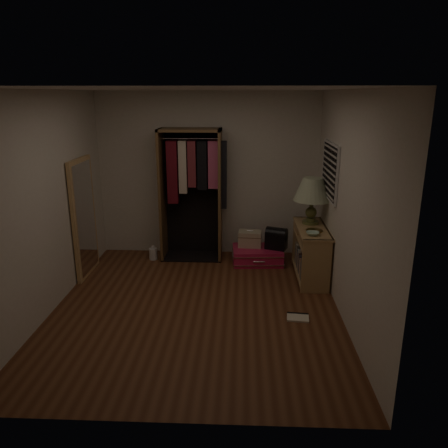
# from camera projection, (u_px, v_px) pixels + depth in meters

# --- Properties ---
(ground) EXTENTS (4.00, 4.00, 0.00)m
(ground) POSITION_uv_depth(u_px,v_px,m) (197.00, 307.00, 5.44)
(ground) COLOR #512B17
(ground) RESTS_ON ground
(room_walls) EXTENTS (3.52, 4.02, 2.60)m
(room_walls) POSITION_uv_depth(u_px,v_px,m) (201.00, 188.00, 5.04)
(room_walls) COLOR beige
(room_walls) RESTS_ON ground
(console_bookshelf) EXTENTS (0.42, 1.12, 0.75)m
(console_bookshelf) POSITION_uv_depth(u_px,v_px,m) (310.00, 250.00, 6.26)
(console_bookshelf) COLOR #A27D4E
(console_bookshelf) RESTS_ON ground
(open_wardrobe) EXTENTS (1.03, 0.50, 2.05)m
(open_wardrobe) POSITION_uv_depth(u_px,v_px,m) (193.00, 182.00, 6.79)
(open_wardrobe) COLOR brown
(open_wardrobe) RESTS_ON ground
(floor_mirror) EXTENTS (0.06, 0.80, 1.70)m
(floor_mirror) POSITION_uv_depth(u_px,v_px,m) (84.00, 218.00, 6.22)
(floor_mirror) COLOR tan
(floor_mirror) RESTS_ON ground
(pink_suitcase) EXTENTS (0.81, 0.61, 0.24)m
(pink_suitcase) POSITION_uv_depth(u_px,v_px,m) (257.00, 255.00, 6.84)
(pink_suitcase) COLOR #BD1742
(pink_suitcase) RESTS_ON ground
(train_case) EXTENTS (0.38, 0.28, 0.26)m
(train_case) POSITION_uv_depth(u_px,v_px,m) (250.00, 239.00, 6.86)
(train_case) COLOR tan
(train_case) RESTS_ON pink_suitcase
(black_bag) EXTENTS (0.37, 0.30, 0.34)m
(black_bag) POSITION_uv_depth(u_px,v_px,m) (276.00, 238.00, 6.74)
(black_bag) COLOR black
(black_bag) RESTS_ON pink_suitcase
(table_lamp) EXTENTS (0.54, 0.54, 0.67)m
(table_lamp) POSITION_uv_depth(u_px,v_px,m) (312.00, 190.00, 6.16)
(table_lamp) COLOR #4E5428
(table_lamp) RESTS_ON console_bookshelf
(brass_tray) EXTENTS (0.28, 0.28, 0.01)m
(brass_tray) POSITION_uv_depth(u_px,v_px,m) (314.00, 231.00, 5.95)
(brass_tray) COLOR olive
(brass_tray) RESTS_ON console_bookshelf
(ceramic_bowl) EXTENTS (0.19, 0.19, 0.04)m
(ceramic_bowl) POSITION_uv_depth(u_px,v_px,m) (313.00, 234.00, 5.78)
(ceramic_bowl) COLOR #A0C0A7
(ceramic_bowl) RESTS_ON console_bookshelf
(white_jug) EXTENTS (0.13, 0.13, 0.23)m
(white_jug) POSITION_uv_depth(u_px,v_px,m) (153.00, 254.00, 6.98)
(white_jug) COLOR silver
(white_jug) RESTS_ON ground
(floor_book) EXTENTS (0.27, 0.23, 0.02)m
(floor_book) POSITION_uv_depth(u_px,v_px,m) (298.00, 317.00, 5.17)
(floor_book) COLOR beige
(floor_book) RESTS_ON ground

